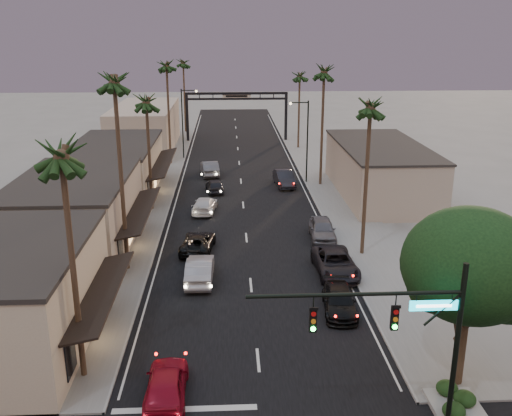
{
  "coord_description": "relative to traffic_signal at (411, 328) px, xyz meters",
  "views": [
    {
      "loc": [
        -1.38,
        -15.55,
        16.32
      ],
      "look_at": [
        0.79,
        28.1,
        2.5
      ],
      "focal_mm": 40.0,
      "sensor_mm": 36.0,
      "label": 1
    }
  ],
  "objects": [
    {
      "name": "oncoming_red",
      "position": [
        -10.06,
        3.01,
        -4.29
      ],
      "size": [
        1.93,
        4.68,
        1.59
      ],
      "primitive_type": "imported",
      "rotation": [
        0.0,
        0.0,
        3.15
      ],
      "color": "maroon",
      "rests_on": "ground"
    },
    {
      "name": "building_right",
      "position": [
        8.31,
        36.0,
        -2.58
      ],
      "size": [
        8.0,
        18.0,
        5.0
      ],
      "primitive_type": "cube",
      "color": "gray",
      "rests_on": "ground"
    },
    {
      "name": "oncoming_grey_far",
      "position": [
        -9.23,
        44.88,
        -4.24
      ],
      "size": [
        2.45,
        5.33,
        1.69
      ],
      "primitive_type": "imported",
      "rotation": [
        0.0,
        0.0,
        3.27
      ],
      "color": "#515156",
      "rests_on": "ground"
    },
    {
      "name": "streetlight_left",
      "position": [
        -12.61,
        54.0,
        0.25
      ],
      "size": [
        2.13,
        0.3,
        9.0
      ],
      "color": "black",
      "rests_on": "ground"
    },
    {
      "name": "palm_lc",
      "position": [
        -14.29,
        32.0,
        5.39
      ],
      "size": [
        3.2,
        3.2,
        12.2
      ],
      "color": "#38281C",
      "rests_on": "ground"
    },
    {
      "name": "curbside_far",
      "position": [
        -1.05,
        39.8,
        -4.25
      ],
      "size": [
        2.21,
        5.21,
        1.67
      ],
      "primitive_type": "imported",
      "rotation": [
        0.0,
        0.0,
        0.09
      ],
      "color": "black",
      "rests_on": "ground"
    },
    {
      "name": "sidewalk_right",
      "position": [
        3.81,
        48.0,
        -5.02
      ],
      "size": [
        5.0,
        92.0,
        0.12
      ],
      "primitive_type": "cube",
      "color": "slate",
      "rests_on": "ground"
    },
    {
      "name": "oncoming_dgrey",
      "position": [
        -8.53,
        37.77,
        -4.39
      ],
      "size": [
        2.17,
        4.22,
        1.37
      ],
      "primitive_type": "imported",
      "rotation": [
        0.0,
        0.0,
        3.28
      ],
      "color": "black",
      "rests_on": "ground"
    },
    {
      "name": "road",
      "position": [
        -5.69,
        41.0,
        -5.08
      ],
      "size": [
        14.0,
        120.0,
        0.02
      ],
      "primitive_type": "cube",
      "color": "black",
      "rests_on": "ground"
    },
    {
      "name": "palm_far",
      "position": [
        -13.99,
        74.0,
        6.36
      ],
      "size": [
        3.2,
        3.2,
        13.2
      ],
      "color": "#38281C",
      "rests_on": "ground"
    },
    {
      "name": "palm_rb",
      "position": [
        2.91,
        40.0,
        7.33
      ],
      "size": [
        3.2,
        3.2,
        14.2
      ],
      "color": "#38281C",
      "rests_on": "ground"
    },
    {
      "name": "curbside_black",
      "position": [
        -0.52,
        11.07,
        -4.4
      ],
      "size": [
        2.31,
        4.85,
        1.36
      ],
      "primitive_type": "imported",
      "rotation": [
        0.0,
        0.0,
        -0.09
      ],
      "color": "black",
      "rests_on": "ground"
    },
    {
      "name": "streetlight_right",
      "position": [
        1.23,
        41.0,
        0.25
      ],
      "size": [
        2.13,
        0.3,
        9.0
      ],
      "color": "black",
      "rests_on": "ground"
    },
    {
      "name": "arch",
      "position": [
        -5.69,
        66.0,
        0.45
      ],
      "size": [
        15.2,
        0.4,
        7.27
      ],
      "color": "black",
      "rests_on": "ground"
    },
    {
      "name": "palm_rc",
      "position": [
        2.91,
        60.0,
        5.39
      ],
      "size": [
        3.2,
        3.2,
        12.2
      ],
      "color": "#38281C",
      "rests_on": "ground"
    },
    {
      "name": "oncoming_pickup",
      "position": [
        -9.48,
        21.33,
        -4.39
      ],
      "size": [
        2.81,
        5.18,
        1.38
      ],
      "primitive_type": "imported",
      "rotation": [
        0.0,
        0.0,
        3.03
      ],
      "color": "black",
      "rests_on": "ground"
    },
    {
      "name": "oncoming_silver",
      "position": [
        -9.09,
        15.83,
        -4.26
      ],
      "size": [
        1.83,
        5.03,
        1.65
      ],
      "primitive_type": "imported",
      "rotation": [
        0.0,
        0.0,
        3.12
      ],
      "color": "gray",
      "rests_on": "ground"
    },
    {
      "name": "corner_tree",
      "position": [
        3.79,
        3.45,
        0.9
      ],
      "size": [
        6.2,
        6.2,
        8.8
      ],
      "color": "#38281C",
      "rests_on": "ground"
    },
    {
      "name": "sidewalk_left",
      "position": [
        -15.19,
        48.0,
        -5.02
      ],
      "size": [
        5.0,
        92.0,
        0.12
      ],
      "primitive_type": "cube",
      "color": "slate",
      "rests_on": "ground"
    },
    {
      "name": "storefront_dist",
      "position": [
        -18.69,
        61.0,
        -2.08
      ],
      "size": [
        8.0,
        20.0,
        6.0
      ],
      "primitive_type": "cube",
      "color": "gray",
      "rests_on": "ground"
    },
    {
      "name": "palm_lb",
      "position": [
        -14.29,
        18.0,
        8.3
      ],
      "size": [
        3.2,
        3.2,
        15.2
      ],
      "color": "#38281C",
      "rests_on": "ground"
    },
    {
      "name": "palm_ld",
      "position": [
        -14.29,
        51.0,
        7.33
      ],
      "size": [
        3.2,
        3.2,
        14.2
      ],
      "color": "#38281C",
      "rests_on": "ground"
    },
    {
      "name": "curbside_near",
      "position": [
        0.23,
        16.57,
        -4.28
      ],
      "size": [
        2.81,
        5.82,
        1.6
      ],
      "primitive_type": "imported",
      "rotation": [
        0.0,
        0.0,
        0.03
      ],
      "color": "black",
      "rests_on": "ground"
    },
    {
      "name": "storefront_near",
      "position": [
        -18.69,
        8.0,
        -2.33
      ],
      "size": [
        8.0,
        12.0,
        5.5
      ],
      "primitive_type": "cube",
      "color": "tan",
      "rests_on": "ground"
    },
    {
      "name": "storefront_far",
      "position": [
        -18.69,
        38.0,
        -2.58
      ],
      "size": [
        8.0,
        16.0,
        5.0
      ],
      "primitive_type": "cube",
      "color": "tan",
      "rests_on": "ground"
    },
    {
      "name": "curbside_grey",
      "position": [
        0.43,
        23.39,
        -4.24
      ],
      "size": [
        2.25,
        5.02,
        1.68
      ],
      "primitive_type": "imported",
      "rotation": [
        0.0,
        0.0,
        -0.05
      ],
      "color": "#55545A",
      "rests_on": "ground"
    },
    {
      "name": "palm_la",
      "position": [
        -14.29,
        5.0,
        6.36
      ],
      "size": [
        3.2,
        3.2,
        13.2
      ],
      "color": "#38281C",
      "rests_on": "ground"
    },
    {
      "name": "planter",
      "position": [
        2.91,
        1.5,
        -5.08
      ],
      "size": [
        2.2,
        2.6,
        0.24
      ],
      "primitive_type": "cube",
      "color": "gray",
      "rests_on": "ground"
    },
    {
      "name": "ground",
      "position": [
        -5.69,
        36.0,
        -5.08
      ],
      "size": [
        200.0,
        200.0,
        0.0
      ],
      "primitive_type": "plane",
      "color": "slate",
      "rests_on": "ground"
    },
    {
      "name": "traffic_signal",
      "position": [
        0.0,
        0.0,
        0.0
      ],
      "size": [
        8.51,
        0.22,
        7.8
      ],
      "color": "black",
      "rests_on": "ground"
    },
    {
      "name": "palm_ra",
      "position": [
        2.91,
        20.0,
        6.36
      ],
      "size": [
        3.2,
        3.2,
        13.2
      ],
      "color": "#38281C",
      "rests_on": "ground"
    },
    {
      "name": "storefront_mid",
      "position": [
        -18.69,
        22.0,
        -2.33
      ],
      "size": [
        8.0,
        14.0,
        5.5
      ],
      "primitive_type": "cube",
      "color": "gray",
      "rests_on": "ground"
    },
    {
      "name": "oncoming_white",
      "position": [
        -9.32,
        31.01,
        -4.39
      ],
      "size": [
        2.47,
        4.96,
        1.38
      ],
      "primitive_type": "imported",
      "rotation": [
        0.0,
        0.0,
        3.03
      ],
      "color": "silver",
      "rests_on": "ground"
    }
  ]
}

